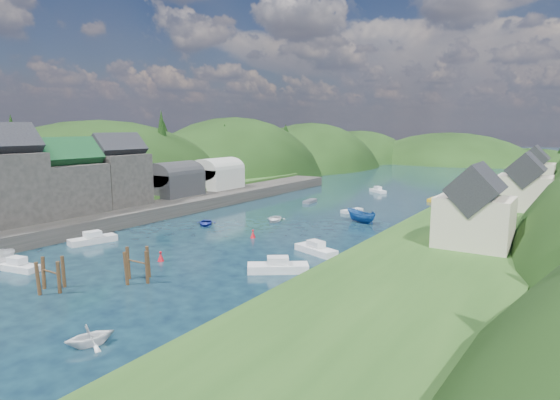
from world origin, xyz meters
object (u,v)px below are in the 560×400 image
Objects in this scene: piling_cluster_near at (51,278)px; channel_buoy_far at (253,234)px; piling_cluster_far at (138,268)px; channel_buoy_near at (161,257)px.

piling_cluster_near is 3.19× the size of channel_buoy_far.
channel_buoy_near is at bearing 118.57° from piling_cluster_far.
piling_cluster_near reaches higher than channel_buoy_far.
channel_buoy_far is at bearing 83.12° from piling_cluster_near.
piling_cluster_far is at bearing -61.43° from channel_buoy_near.
channel_buoy_near is 14.15m from channel_buoy_far.
channel_buoy_near is (1.07, 11.70, -0.70)m from piling_cluster_near.
channel_buoy_far is at bearing 93.18° from piling_cluster_far.
piling_cluster_near reaches higher than channel_buoy_near.
channel_buoy_near is at bearing 84.76° from piling_cluster_near.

